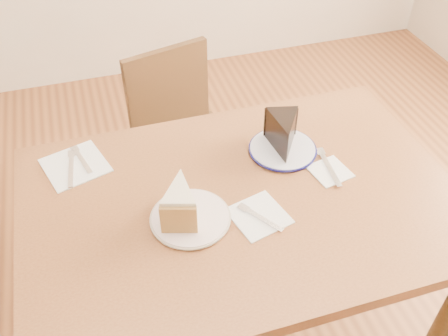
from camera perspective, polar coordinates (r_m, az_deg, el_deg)
table at (r=1.45m, az=1.98°, el=-6.09°), size 1.20×0.80×0.75m
chair_far at (r=2.01m, az=-4.34°, el=2.70°), size 0.50×0.50×0.82m
plate_cream at (r=1.32m, az=-3.86°, el=-5.73°), size 0.20×0.20×0.01m
plate_navy at (r=1.53m, az=6.71°, el=2.15°), size 0.20×0.20×0.01m
carrot_cake at (r=1.29m, az=-5.00°, el=-3.74°), size 0.12×0.15×0.09m
chocolate_cake at (r=1.49m, az=6.85°, el=3.59°), size 0.13×0.16×0.09m
napkin_cream at (r=1.33m, az=3.99°, el=-5.46°), size 0.17×0.17×0.00m
napkin_navy at (r=1.48m, az=12.01°, el=-0.38°), size 0.12×0.12×0.00m
napkin_spare at (r=1.53m, az=-16.63°, el=0.30°), size 0.21×0.21×0.00m
fork_cream at (r=1.32m, az=4.23°, el=-5.71°), size 0.09×0.13×0.00m
knife_navy at (r=1.49m, az=11.90°, el=0.11°), size 0.03×0.17×0.00m
fork_spare at (r=1.54m, az=-15.93°, el=0.91°), size 0.05×0.14×0.00m
knife_spare at (r=1.52m, az=-17.07°, el=-0.06°), size 0.03×0.16×0.00m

